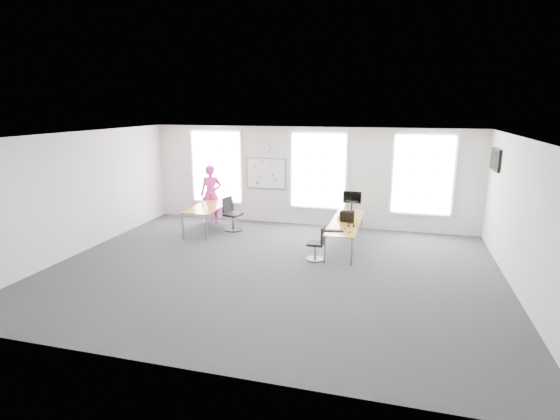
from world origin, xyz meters
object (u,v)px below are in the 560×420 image
(desk_right, at_px, (346,223))
(chair_right, at_px, (317,245))
(keyboard, at_px, (334,230))
(desk_left, at_px, (209,208))
(chair_left, at_px, (231,216))
(monitor, at_px, (352,199))
(person, at_px, (211,194))
(headphones, at_px, (351,225))

(desk_right, bearing_deg, chair_right, -113.59)
(desk_right, height_order, keyboard, keyboard)
(desk_right, distance_m, keyboard, 0.97)
(desk_left, relative_size, chair_left, 2.12)
(chair_right, xyz_separation_m, monitor, (0.54, 2.37, 0.66))
(person, height_order, keyboard, person)
(headphones, bearing_deg, desk_right, 99.53)
(desk_right, xyz_separation_m, keyboard, (-0.17, -0.95, 0.06))
(chair_right, xyz_separation_m, keyboard, (0.35, 0.23, 0.33))
(chair_left, bearing_deg, desk_left, 126.97)
(headphones, bearing_deg, desk_left, 156.36)
(desk_left, xyz_separation_m, chair_right, (3.53, -1.64, -0.34))
(person, height_order, monitor, person)
(person, distance_m, headphones, 4.89)
(chair_right, xyz_separation_m, person, (-3.84, 2.48, 0.55))
(desk_right, xyz_separation_m, chair_right, (-0.52, -1.19, -0.27))
(person, bearing_deg, desk_left, -80.93)
(chair_left, xyz_separation_m, keyboard, (3.29, -1.65, 0.26))
(desk_left, distance_m, chair_left, 0.70)
(monitor, bearing_deg, desk_right, -90.47)
(chair_right, bearing_deg, person, -123.29)
(desk_left, relative_size, headphones, 12.79)
(desk_left, distance_m, headphones, 4.34)
(keyboard, bearing_deg, headphones, 43.79)
(desk_left, bearing_deg, keyboard, -19.94)
(desk_left, distance_m, person, 0.92)
(chair_left, bearing_deg, keyboard, -101.68)
(desk_right, relative_size, keyboard, 6.13)
(monitor, bearing_deg, person, 179.01)
(keyboard, xyz_separation_m, headphones, (0.35, 0.46, 0.03))
(desk_left, bearing_deg, desk_right, -6.40)
(desk_left, height_order, chair_left, chair_left)
(desk_right, height_order, desk_left, desk_left)
(chair_right, bearing_deg, desk_left, -115.31)
(chair_left, distance_m, headphones, 3.84)
(chair_left, relative_size, monitor, 1.71)
(chair_right, relative_size, headphones, 5.07)
(chair_right, height_order, monitor, monitor)
(monitor, bearing_deg, headphones, -83.88)
(person, relative_size, monitor, 3.16)
(desk_right, bearing_deg, keyboard, -99.91)
(desk_right, height_order, chair_left, chair_left)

